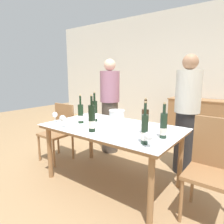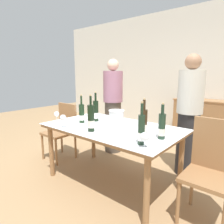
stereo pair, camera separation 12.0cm
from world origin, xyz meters
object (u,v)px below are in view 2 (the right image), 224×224
(wine_bottle_1, at_px, (162,127))
(wine_bottle_4, at_px, (144,123))
(ice_bucket, at_px, (116,119))
(wine_glass_1, at_px, (57,115))
(dining_table, at_px, (112,132))
(chair_right_end, at_px, (212,165))
(wine_bottle_2, at_px, (82,114))
(wine_glass_2, at_px, (145,137))
(person_host, at_px, (113,107))
(sideboard_cabinet, at_px, (214,121))
(wine_bottle_3, at_px, (96,111))
(person_guest_left, at_px, (189,116))
(wine_bottle_0, at_px, (141,130))
(wine_glass_0, at_px, (63,118))
(chair_left_end, at_px, (63,127))
(wine_bottle_5, at_px, (91,119))

(wine_bottle_1, bearing_deg, wine_bottle_4, 178.95)
(ice_bucket, bearing_deg, wine_glass_1, -162.30)
(dining_table, xyz_separation_m, chair_right_end, (1.12, 0.09, -0.12))
(wine_bottle_2, relative_size, wine_glass_1, 2.65)
(ice_bucket, distance_m, wine_glass_2, 0.67)
(chair_right_end, distance_m, person_host, 1.94)
(sideboard_cabinet, height_order, chair_right_end, chair_right_end)
(person_host, bearing_deg, sideboard_cabinet, 54.34)
(wine_bottle_3, bearing_deg, chair_right_end, 0.33)
(wine_bottle_4, distance_m, person_guest_left, 0.89)
(ice_bucket, height_order, chair_right_end, chair_right_end)
(wine_bottle_0, height_order, wine_bottle_2, wine_bottle_0)
(wine_bottle_3, relative_size, chair_right_end, 0.42)
(wine_glass_0, xyz_separation_m, wine_glass_2, (1.09, 0.04, -0.02))
(wine_bottle_0, bearing_deg, chair_right_end, 38.15)
(wine_glass_0, height_order, person_host, person_host)
(wine_bottle_4, xyz_separation_m, wine_glass_0, (-0.89, -0.36, -0.02))
(wine_bottle_2, xyz_separation_m, wine_bottle_3, (0.08, 0.18, 0.02))
(wine_bottle_3, distance_m, chair_right_end, 1.51)
(dining_table, xyz_separation_m, wine_bottle_2, (-0.43, -0.10, 0.19))
(wine_glass_1, height_order, chair_left_end, chair_left_end)
(wine_bottle_5, height_order, wine_glass_0, wine_bottle_5)
(wine_bottle_0, xyz_separation_m, wine_bottle_2, (-1.04, 0.21, -0.02))
(sideboard_cabinet, xyz_separation_m, dining_table, (-0.58, -2.54, 0.24))
(ice_bucket, height_order, wine_bottle_5, wine_bottle_5)
(wine_bottle_4, height_order, person_host, person_host)
(wine_bottle_5, height_order, chair_left_end, wine_bottle_5)
(wine_bottle_2, bearing_deg, wine_glass_2, -13.45)
(chair_left_end, xyz_separation_m, person_host, (0.46, 0.73, 0.30))
(wine_bottle_2, height_order, person_host, person_host)
(sideboard_cabinet, bearing_deg, chair_right_end, -77.66)
(wine_bottle_1, height_order, wine_bottle_3, wine_bottle_3)
(wine_bottle_1, distance_m, chair_right_end, 0.56)
(wine_bottle_2, bearing_deg, ice_bucket, 8.26)
(ice_bucket, bearing_deg, wine_bottle_2, -171.74)
(wine_bottle_2, xyz_separation_m, person_host, (-0.23, 0.92, -0.05))
(wine_bottle_1, height_order, wine_glass_0, wine_bottle_1)
(wine_bottle_4, relative_size, person_guest_left, 0.24)
(wine_bottle_5, distance_m, person_host, 1.28)
(wine_bottle_0, xyz_separation_m, wine_bottle_4, (-0.14, 0.27, -0.00))
(wine_bottle_0, relative_size, person_host, 0.25)
(wine_bottle_3, relative_size, wine_bottle_5, 0.97)
(wine_glass_1, xyz_separation_m, person_guest_left, (1.36, 1.12, -0.02))
(wine_glass_0, distance_m, wine_glass_2, 1.09)
(dining_table, bearing_deg, ice_bucket, -16.35)
(wine_bottle_5, xyz_separation_m, chair_left_end, (-1.07, 0.39, -0.36))
(wine_glass_2, height_order, chair_right_end, chair_right_end)
(wine_bottle_2, bearing_deg, wine_glass_0, -88.40)
(wine_glass_2, relative_size, person_host, 0.09)
(sideboard_cabinet, bearing_deg, wine_glass_0, -108.80)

